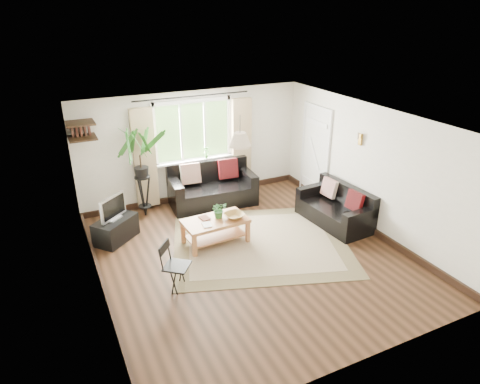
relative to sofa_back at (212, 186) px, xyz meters
name	(u,v)px	position (x,y,z in m)	size (l,w,h in m)	color
floor	(250,255)	(-0.22, -2.24, -0.43)	(5.50, 5.50, 0.00)	black
ceiling	(251,121)	(-0.22, -2.24, 1.97)	(5.50, 5.50, 0.00)	white
wall_back	(193,146)	(-0.22, 0.51, 0.77)	(5.00, 0.02, 2.40)	white
wall_front	(363,283)	(-0.22, -4.99, 0.77)	(5.00, 0.02, 2.40)	white
wall_left	(92,224)	(-2.72, -2.24, 0.77)	(0.02, 5.50, 2.40)	white
wall_right	(370,169)	(2.28, -2.24, 0.77)	(0.02, 5.50, 2.40)	white
rug	(260,242)	(0.14, -1.94, -0.42)	(3.14, 2.69, 0.02)	beige
window	(193,131)	(-0.22, 0.47, 1.12)	(2.50, 0.16, 2.16)	white
door	(315,153)	(2.25, -0.54, 0.57)	(0.06, 0.96, 2.06)	silver
corner_shelf	(81,130)	(-2.47, 0.26, 1.46)	(0.50, 0.50, 0.34)	black
pendant_lamp	(240,136)	(-0.22, -1.84, 1.62)	(0.36, 0.36, 0.54)	beige
wall_sconce	(359,138)	(2.21, -1.94, 1.31)	(0.12, 0.12, 0.28)	beige
sofa_back	(212,186)	(0.00, 0.00, 0.00)	(1.82, 0.91, 0.86)	black
sofa_right	(335,207)	(1.84, -1.88, -0.06)	(0.77, 1.55, 0.73)	black
coffee_table	(215,231)	(-0.59, -1.57, -0.19)	(1.15, 0.63, 0.47)	#925A2F
table_plant	(219,210)	(-0.49, -1.52, 0.20)	(0.27, 0.24, 0.30)	#286126
bowl	(234,216)	(-0.25, -1.66, 0.09)	(0.35, 0.35, 0.09)	olive
book_a	(203,225)	(-0.88, -1.69, 0.05)	(0.15, 0.21, 0.02)	white
book_b	(201,219)	(-0.82, -1.46, 0.05)	(0.16, 0.22, 0.02)	brown
tv_stand	(116,229)	(-2.21, -0.68, -0.21)	(0.81, 0.46, 0.43)	black
tv	(113,207)	(-2.21, -0.68, 0.24)	(0.62, 0.21, 0.48)	#A5A5AA
palm_stand	(142,173)	(-1.47, 0.09, 0.51)	(0.73, 0.73, 1.87)	black
folding_chair	(177,267)	(-1.64, -2.59, -0.04)	(0.40, 0.40, 0.77)	black
sill_plant	(206,152)	(0.03, 0.39, 0.64)	(0.14, 0.10, 0.27)	#2D6023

